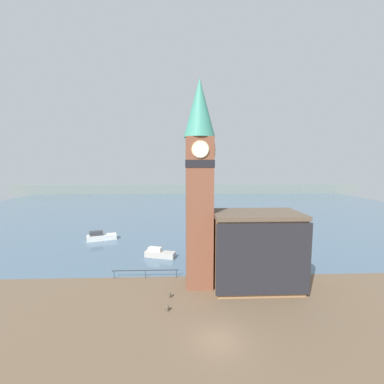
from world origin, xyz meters
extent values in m
plane|color=brown|center=(0.00, 0.00, 0.00)|extent=(160.00, 160.00, 0.00)
cube|color=slate|center=(0.00, 73.04, 0.00)|extent=(160.00, 120.00, 0.00)
cube|color=slate|center=(0.00, 113.04, 2.50)|extent=(180.00, 3.00, 5.00)
cube|color=#232328|center=(-8.15, 12.79, 1.05)|extent=(9.04, 0.08, 0.08)
cylinder|color=#232328|center=(-12.37, 12.79, 0.53)|extent=(0.07, 0.07, 1.05)
cylinder|color=#232328|center=(-8.15, 12.79, 0.53)|extent=(0.07, 0.07, 1.05)
cylinder|color=#232328|center=(-3.92, 12.79, 0.53)|extent=(0.07, 0.07, 1.05)
cube|color=brown|center=(-0.97, 10.57, 9.33)|extent=(3.30, 3.30, 18.66)
cube|color=black|center=(-0.97, 10.57, 15.48)|extent=(3.42, 3.42, 0.90)
cylinder|color=tan|center=(-0.97, 8.86, 17.12)|extent=(2.06, 0.12, 2.06)
cylinder|color=silver|center=(-0.97, 8.78, 17.12)|extent=(1.87, 0.12, 1.87)
cylinder|color=tan|center=(0.74, 10.57, 17.12)|extent=(0.12, 2.06, 2.06)
cylinder|color=silver|center=(0.82, 10.57, 17.12)|extent=(0.12, 1.87, 1.87)
cone|color=teal|center=(-0.97, 10.57, 22.13)|extent=(3.79, 3.79, 6.94)
cube|color=#9E754C|center=(6.09, 9.80, 4.53)|extent=(10.35, 5.88, 9.06)
cube|color=brown|center=(6.09, 9.80, 9.31)|extent=(10.75, 6.28, 0.50)
cube|color=#232328|center=(6.09, 6.70, 4.71)|extent=(10.85, 0.30, 8.33)
cube|color=#B7B2A8|center=(-6.81, 20.58, 0.49)|extent=(5.23, 2.87, 0.97)
cube|color=silver|center=(-7.67, 20.84, 1.29)|extent=(2.41, 1.63, 0.64)
cube|color=silver|center=(-19.58, 30.88, 0.53)|extent=(6.01, 3.65, 1.07)
cube|color=#38383D|center=(-20.55, 30.53, 1.49)|extent=(2.81, 2.05, 0.85)
cylinder|color=brown|center=(-4.71, 4.69, 0.23)|extent=(0.35, 0.35, 0.45)
sphere|color=brown|center=(-4.71, 4.69, 0.45)|extent=(0.36, 0.36, 0.36)
cylinder|color=brown|center=(-4.58, 7.40, 0.29)|extent=(0.27, 0.27, 0.59)
sphere|color=brown|center=(-4.58, 7.40, 0.59)|extent=(0.29, 0.29, 0.29)
camera|label=1|loc=(-3.10, -20.93, 15.42)|focal=24.00mm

